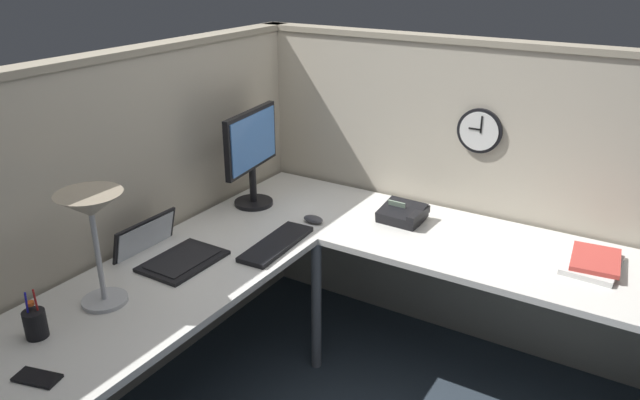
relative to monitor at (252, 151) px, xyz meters
name	(u,v)px	position (x,y,z in m)	size (l,w,h in m)	color
ground_plane	(327,394)	(-0.32, -0.64, -1.02)	(6.80, 6.80, 0.00)	#2D3842
cubicle_wall_back	(120,231)	(-0.68, 0.23, -0.23)	(2.57, 0.12, 1.58)	#B7AD99
cubicle_wall_right	(458,193)	(0.55, -0.90, -0.23)	(0.12, 2.37, 1.58)	#B7AD99
desk	(320,297)	(-0.46, -0.69, -0.39)	(2.35, 2.15, 0.73)	silver
monitor	(252,151)	(0.00, 0.00, 0.00)	(0.46, 0.20, 0.50)	black
laptop	(166,252)	(-0.67, -0.03, -0.27)	(0.34, 0.38, 0.22)	black
keyboard	(276,244)	(-0.33, -0.38, -0.28)	(0.43, 0.14, 0.02)	black
computer_mouse	(313,219)	(-0.03, -0.38, -0.28)	(0.06, 0.10, 0.03)	#38383D
desk_lamp_dome	(91,214)	(-1.05, -0.10, 0.07)	(0.24, 0.24, 0.44)	#B7BABF
pen_cup	(35,323)	(-1.33, -0.07, -0.24)	(0.08, 0.08, 0.18)	black
cell_phone	(37,378)	(-1.47, -0.27, -0.29)	(0.07, 0.14, 0.01)	black
office_phone	(404,214)	(0.21, -0.75, -0.26)	(0.20, 0.21, 0.11)	black
book_stack	(593,263)	(0.20, -1.62, -0.27)	(0.30, 0.23, 0.04)	silver
wall_clock	(480,131)	(0.50, -1.00, 0.13)	(0.04, 0.22, 0.22)	black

